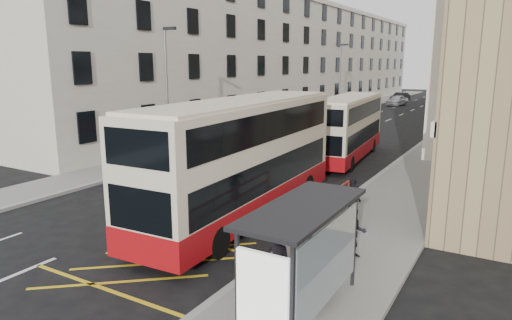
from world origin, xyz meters
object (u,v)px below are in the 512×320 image
Objects in this scene: double_decker_rear at (348,128)px; street_lamp_near at (167,87)px; pedestrian_near at (278,264)px; white_van at (357,111)px; street_lamp_far at (340,75)px; car_dark at (400,97)px; car_red at (446,98)px; car_silver at (397,100)px; bus_shelter at (302,241)px; double_decker_front at (243,159)px; pedestrian_mid at (354,233)px; pedestrian_far at (352,198)px.

street_lamp_near is at bearing -150.95° from double_decker_rear.
white_van is at bearing -82.53° from pedestrian_near.
street_lamp_far is 21.87m from car_dark.
car_red is at bearing 38.17° from car_dark.
car_red is (5.25, 9.54, -0.06)m from car_silver.
white_van is 16.88m from car_silver.
bus_shelter reaches higher than car_silver.
street_lamp_near is at bearing 83.08° from car_red.
double_decker_front is 61.41m from car_red.
car_silver is at bearing 86.15° from street_lamp_near.
street_lamp_far reaches higher than pedestrian_mid.
pedestrian_near is 1.13× the size of pedestrian_mid.
bus_shelter is 0.53× the size of street_lamp_far.
bus_shelter reaches higher than white_van.
pedestrian_far reaches higher than pedestrian_mid.
white_van is (-11.04, 40.12, -0.33)m from pedestrian_near.
bus_shelter is 0.89× the size of car_red.
car_dark is (-12.56, 59.74, -0.21)m from pedestrian_mid.
double_decker_rear is 2.28× the size of car_dark.
car_red is (8.30, 54.84, -3.94)m from street_lamp_near.
pedestrian_near is 0.35× the size of white_van.
car_red is at bearing 71.53° from street_lamp_far.
double_decker_front is (9.45, -36.53, -2.23)m from street_lamp_far.
street_lamp_near is 0.78× the size of double_decker_rear.
white_van is at bearing 98.55° from double_decker_front.
white_van is at bearing -38.70° from pedestrian_far.
double_decker_front is 6.84m from pedestrian_near.
pedestrian_mid is 38.62m from white_van.
street_lamp_far reaches higher than car_red.
car_dark is at bearing 73.63° from pedestrian_mid.
street_lamp_near is 5.01× the size of pedestrian_mid.
street_lamp_far is 25.54m from double_decker_rear.
pedestrian_near is (13.73, -11.70, -3.59)m from street_lamp_near.
car_silver is (-10.68, 57.00, -0.29)m from pedestrian_near.
double_decker_rear is 6.40× the size of pedestrian_mid.
pedestrian_far reaches higher than car_dark.
street_lamp_far is 16.08m from car_silver.
double_decker_front reaches higher than car_red.
white_van is (2.69, 28.43, -3.91)m from street_lamp_near.
pedestrian_mid reaches higher than car_silver.
white_van is (2.69, -1.57, -3.91)m from street_lamp_far.
street_lamp_near reaches higher than car_red.
double_decker_rear is at bearing 81.83° from pedestrian_mid.
bus_shelter is 67.56m from car_red.
pedestrian_near is at bearing -67.94° from car_silver.
pedestrian_mid is 3.65m from pedestrian_far.
white_van is at bearing 106.39° from bus_shelter.
car_dark is at bearing 84.55° from white_van.
bus_shelter is 19.38m from street_lamp_near.
double_decker_front is at bearing -94.49° from double_decker_rear.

